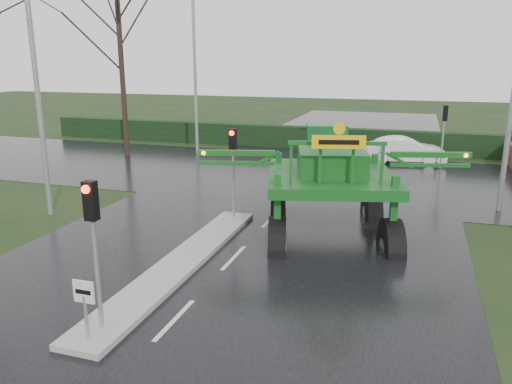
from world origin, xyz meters
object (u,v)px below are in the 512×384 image
(street_light_left_near, at_px, (41,59))
(crop_sprayer, at_px, (278,173))
(white_sedan, at_px, (403,163))
(traffic_signal_mid, at_px, (233,154))
(traffic_signal_far, at_px, (444,122))
(street_light_right, at_px, (509,59))
(street_light_left_far, at_px, (199,59))
(keep_left_sign, at_px, (84,300))
(traffic_signal_near, at_px, (93,224))

(street_light_left_near, bearing_deg, crop_sprayer, -2.82)
(white_sedan, bearing_deg, traffic_signal_mid, 146.49)
(street_light_left_near, bearing_deg, traffic_signal_mid, 12.21)
(traffic_signal_mid, xyz_separation_m, traffic_signal_far, (7.80, 12.52, 0.00))
(traffic_signal_far, bearing_deg, street_light_right, 101.95)
(street_light_left_far, xyz_separation_m, crop_sprayer, (9.15, -14.45, -3.55))
(keep_left_sign, distance_m, street_light_left_far, 23.11)
(white_sedan, bearing_deg, crop_sprayer, 156.94)
(traffic_signal_near, xyz_separation_m, traffic_signal_far, (7.80, 21.02, 0.00))
(street_light_right, bearing_deg, traffic_signal_near, -126.13)
(traffic_signal_far, xyz_separation_m, street_light_left_near, (-14.69, -14.01, 3.40))
(street_light_right, bearing_deg, crop_sprayer, -138.28)
(traffic_signal_mid, bearing_deg, street_light_left_far, 118.86)
(street_light_left_near, xyz_separation_m, crop_sprayer, (9.15, -0.45, -3.55))
(traffic_signal_near, bearing_deg, street_light_right, 53.87)
(traffic_signal_mid, xyz_separation_m, crop_sprayer, (2.26, -1.94, -0.15))
(traffic_signal_near, bearing_deg, keep_left_sign, -90.00)
(traffic_signal_mid, bearing_deg, traffic_signal_far, 58.07)
(traffic_signal_far, bearing_deg, crop_sprayer, 69.03)
(street_light_left_near, xyz_separation_m, street_light_right, (16.39, 6.00, 0.00))
(traffic_signal_far, xyz_separation_m, crop_sprayer, (-5.54, -14.46, -0.15))
(traffic_signal_near, height_order, street_light_left_near, street_light_left_near)
(traffic_signal_near, height_order, traffic_signal_mid, same)
(street_light_right, height_order, crop_sprayer, street_light_right)
(keep_left_sign, relative_size, traffic_signal_mid, 0.38)
(street_light_right, bearing_deg, street_light_left_near, -159.89)
(keep_left_sign, relative_size, crop_sprayer, 0.15)
(traffic_signal_near, relative_size, street_light_left_far, 0.35)
(keep_left_sign, distance_m, traffic_signal_near, 1.61)
(keep_left_sign, bearing_deg, traffic_signal_near, 90.00)
(street_light_left_near, relative_size, street_light_left_far, 1.00)
(street_light_right, relative_size, crop_sprayer, 1.12)
(traffic_signal_mid, bearing_deg, keep_left_sign, -90.00)
(white_sedan, bearing_deg, street_light_left_near, 129.40)
(street_light_left_near, height_order, street_light_left_far, same)
(keep_left_sign, xyz_separation_m, traffic_signal_near, (0.00, 0.49, 1.53))
(traffic_signal_near, relative_size, traffic_signal_mid, 1.00)
(traffic_signal_far, bearing_deg, street_light_left_far, 0.03)
(traffic_signal_mid, relative_size, white_sedan, 0.76)
(traffic_signal_far, relative_size, street_light_left_near, 0.35)
(traffic_signal_mid, distance_m, traffic_signal_far, 14.75)
(keep_left_sign, distance_m, street_light_left_near, 11.32)
(traffic_signal_far, height_order, street_light_right, street_light_right)
(traffic_signal_near, distance_m, crop_sprayer, 6.94)
(keep_left_sign, xyz_separation_m, white_sedan, (5.78, 22.33, -1.06))
(keep_left_sign, bearing_deg, street_light_left_near, 132.59)
(crop_sprayer, bearing_deg, keep_left_sign, -122.69)
(keep_left_sign, bearing_deg, street_light_left_far, 107.78)
(keep_left_sign, xyz_separation_m, street_light_right, (9.49, 13.50, 4.93))
(traffic_signal_mid, xyz_separation_m, street_light_left_far, (-6.89, 12.51, 3.40))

